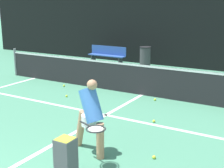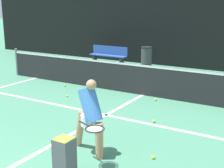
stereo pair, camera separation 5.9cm
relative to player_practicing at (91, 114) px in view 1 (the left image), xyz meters
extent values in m
cube|color=white|center=(-0.86, 1.91, -0.77)|extent=(8.25, 0.10, 0.01)
cube|color=white|center=(-0.86, 1.12, -0.77)|extent=(0.10, 5.85, 0.01)
cylinder|color=slate|center=(-6.36, 4.04, -0.23)|extent=(0.09, 0.09, 1.07)
cube|color=#232326|center=(-0.86, 4.04, -0.29)|extent=(11.00, 0.02, 0.95)
cube|color=white|center=(-0.86, 4.04, 0.15)|extent=(11.00, 0.03, 0.06)
cube|color=black|center=(-0.86, 9.00, 0.97)|extent=(24.00, 0.06, 3.47)
cylinder|color=tan|center=(0.26, -0.08, -0.43)|extent=(0.14, 0.14, 0.67)
cylinder|color=tan|center=(-0.33, 0.12, -0.39)|extent=(0.37, 0.25, 0.78)
cylinder|color=white|center=(-0.04, 0.02, -0.13)|extent=(0.30, 0.30, 0.20)
cylinder|color=#3F7ACC|center=(0.01, 0.00, 0.18)|extent=(0.55, 0.40, 0.72)
sphere|color=tan|center=(0.05, -0.01, 0.57)|extent=(0.19, 0.19, 0.19)
cylinder|color=#262628|center=(0.07, -0.27, -0.08)|extent=(0.29, 0.13, 0.03)
torus|color=#262628|center=(0.36, -0.37, -0.08)|extent=(0.44, 0.44, 0.02)
cylinder|color=beige|center=(0.36, -0.37, -0.08)|extent=(0.33, 0.33, 0.01)
sphere|color=#D1E033|center=(-2.73, 2.67, -0.74)|extent=(0.07, 0.07, 0.07)
sphere|color=#D1E033|center=(1.11, 0.39, -0.74)|extent=(0.07, 0.07, 0.07)
sphere|color=#D1E033|center=(0.39, 2.07, -0.74)|extent=(0.07, 0.07, 0.07)
sphere|color=#D1E033|center=(-0.27, 3.70, -0.74)|extent=(0.07, 0.07, 0.07)
sphere|color=#D1E033|center=(-3.59, 3.61, -0.74)|extent=(0.07, 0.07, 0.07)
cube|color=#4C4C51|center=(0.19, -0.97, -0.42)|extent=(0.28, 0.28, 0.70)
cube|color=#D1E033|center=(0.19, -0.97, -0.09)|extent=(0.25, 0.25, 0.06)
cube|color=#2D519E|center=(-4.44, 7.77, -0.33)|extent=(1.87, 0.39, 0.04)
cube|color=#2D519E|center=(-4.44, 7.95, -0.12)|extent=(1.87, 0.07, 0.42)
cube|color=#333338|center=(-5.19, 7.78, -0.55)|extent=(0.06, 0.32, 0.44)
cube|color=#333338|center=(-3.69, 7.76, -0.55)|extent=(0.06, 0.32, 0.44)
cylinder|color=#3F3F42|center=(-2.54, 7.92, -0.31)|extent=(0.47, 0.47, 0.92)
cylinder|color=black|center=(-2.54, 7.92, 0.17)|extent=(0.50, 0.50, 0.04)
cylinder|color=brown|center=(-4.06, 15.27, 1.13)|extent=(0.28, 0.28, 3.79)
camera|label=1|loc=(3.08, -4.44, 1.94)|focal=50.00mm
camera|label=2|loc=(3.13, -4.40, 1.94)|focal=50.00mm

